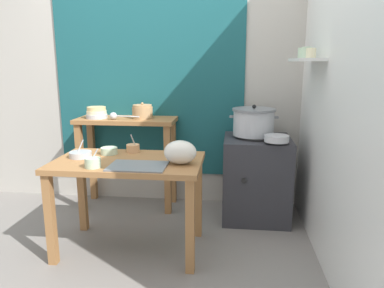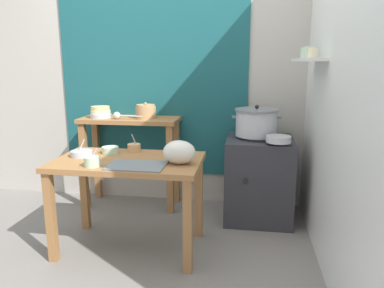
{
  "view_description": "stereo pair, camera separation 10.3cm",
  "coord_description": "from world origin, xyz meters",
  "px_view_note": "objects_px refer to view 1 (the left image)",
  "views": [
    {
      "loc": [
        0.7,
        -2.6,
        1.43
      ],
      "look_at": [
        0.39,
        0.12,
        0.82
      ],
      "focal_mm": 34.27,
      "sensor_mm": 36.0,
      "label": 1
    },
    {
      "loc": [
        0.8,
        -2.59,
        1.43
      ],
      "look_at": [
        0.39,
        0.12,
        0.82
      ],
      "focal_mm": 34.27,
      "sensor_mm": 36.0,
      "label": 2
    }
  ],
  "objects_px": {
    "clay_pot": "(142,112)",
    "bowl_stack_enamel": "(97,113)",
    "steamer_pot": "(254,122)",
    "prep_bowl_0": "(80,154)",
    "wide_pan": "(277,138)",
    "back_shelf_table": "(127,140)",
    "prep_bowl_3": "(93,162)",
    "ladle": "(115,116)",
    "stove_block": "(256,178)",
    "plastic_bag": "(180,152)",
    "prep_bowl_1": "(177,151)",
    "prep_table": "(129,174)",
    "prep_bowl_4": "(109,151)",
    "prep_bowl_2": "(133,148)",
    "serving_tray": "(138,166)"
  },
  "relations": [
    {
      "from": "clay_pot",
      "to": "bowl_stack_enamel",
      "type": "relative_size",
      "value": 0.97
    },
    {
      "from": "steamer_pot",
      "to": "prep_bowl_0",
      "type": "bearing_deg",
      "value": -151.6
    },
    {
      "from": "clay_pot",
      "to": "wide_pan",
      "type": "distance_m",
      "value": 1.3
    },
    {
      "from": "back_shelf_table",
      "to": "bowl_stack_enamel",
      "type": "height_order",
      "value": "bowl_stack_enamel"
    },
    {
      "from": "steamer_pot",
      "to": "prep_bowl_3",
      "type": "relative_size",
      "value": 3.33
    },
    {
      "from": "back_shelf_table",
      "to": "steamer_pot",
      "type": "distance_m",
      "value": 1.24
    },
    {
      "from": "bowl_stack_enamel",
      "to": "ladle",
      "type": "height_order",
      "value": "bowl_stack_enamel"
    },
    {
      "from": "stove_block",
      "to": "back_shelf_table",
      "type": "bearing_deg",
      "value": 174.11
    },
    {
      "from": "plastic_bag",
      "to": "prep_bowl_0",
      "type": "distance_m",
      "value": 0.79
    },
    {
      "from": "wide_pan",
      "to": "prep_bowl_1",
      "type": "xyz_separation_m",
      "value": [
        -0.8,
        -0.3,
        -0.06
      ]
    },
    {
      "from": "steamer_pot",
      "to": "ladle",
      "type": "xyz_separation_m",
      "value": [
        -1.3,
        0.01,
        0.03
      ]
    },
    {
      "from": "prep_table",
      "to": "wide_pan",
      "type": "xyz_separation_m",
      "value": [
        1.14,
        0.5,
        0.2
      ]
    },
    {
      "from": "back_shelf_table",
      "to": "prep_bowl_3",
      "type": "relative_size",
      "value": 7.3
    },
    {
      "from": "prep_bowl_3",
      "to": "prep_bowl_4",
      "type": "relative_size",
      "value": 1.0
    },
    {
      "from": "stove_block",
      "to": "prep_bowl_3",
      "type": "bearing_deg",
      "value": -140.97
    },
    {
      "from": "back_shelf_table",
      "to": "prep_bowl_2",
      "type": "relative_size",
      "value": 6.27
    },
    {
      "from": "steamer_pot",
      "to": "bowl_stack_enamel",
      "type": "relative_size",
      "value": 2.16
    },
    {
      "from": "prep_table",
      "to": "wide_pan",
      "type": "bearing_deg",
      "value": 23.73
    },
    {
      "from": "prep_table",
      "to": "prep_bowl_2",
      "type": "relative_size",
      "value": 7.18
    },
    {
      "from": "plastic_bag",
      "to": "prep_bowl_0",
      "type": "bearing_deg",
      "value": 173.51
    },
    {
      "from": "plastic_bag",
      "to": "bowl_stack_enamel",
      "type": "bearing_deg",
      "value": 136.92
    },
    {
      "from": "prep_bowl_2",
      "to": "steamer_pot",
      "type": "bearing_deg",
      "value": 27.51
    },
    {
      "from": "prep_table",
      "to": "back_shelf_table",
      "type": "distance_m",
      "value": 0.91
    },
    {
      "from": "ladle",
      "to": "prep_bowl_3",
      "type": "relative_size",
      "value": 2.26
    },
    {
      "from": "stove_block",
      "to": "plastic_bag",
      "type": "height_order",
      "value": "plastic_bag"
    },
    {
      "from": "serving_tray",
      "to": "plastic_bag",
      "type": "relative_size",
      "value": 1.71
    },
    {
      "from": "prep_bowl_3",
      "to": "clay_pot",
      "type": "bearing_deg",
      "value": 85.53
    },
    {
      "from": "bowl_stack_enamel",
      "to": "prep_bowl_3",
      "type": "height_order",
      "value": "bowl_stack_enamel"
    },
    {
      "from": "clay_pot",
      "to": "prep_bowl_3",
      "type": "height_order",
      "value": "clay_pot"
    },
    {
      "from": "back_shelf_table",
      "to": "bowl_stack_enamel",
      "type": "relative_size",
      "value": 4.74
    },
    {
      "from": "prep_bowl_3",
      "to": "prep_bowl_4",
      "type": "xyz_separation_m",
      "value": [
        -0.01,
        0.38,
        -0.01
      ]
    },
    {
      "from": "bowl_stack_enamel",
      "to": "prep_bowl_4",
      "type": "relative_size",
      "value": 1.53
    },
    {
      "from": "stove_block",
      "to": "prep_bowl_1",
      "type": "bearing_deg",
      "value": -141.0
    },
    {
      "from": "prep_bowl_2",
      "to": "wide_pan",
      "type": "bearing_deg",
      "value": 12.53
    },
    {
      "from": "ladle",
      "to": "plastic_bag",
      "type": "relative_size",
      "value": 1.27
    },
    {
      "from": "serving_tray",
      "to": "back_shelf_table",
      "type": "bearing_deg",
      "value": 110.34
    },
    {
      "from": "back_shelf_table",
      "to": "wide_pan",
      "type": "height_order",
      "value": "back_shelf_table"
    },
    {
      "from": "plastic_bag",
      "to": "prep_bowl_4",
      "type": "height_order",
      "value": "plastic_bag"
    },
    {
      "from": "prep_bowl_0",
      "to": "prep_bowl_1",
      "type": "height_order",
      "value": "prep_bowl_0"
    },
    {
      "from": "wide_pan",
      "to": "prep_bowl_1",
      "type": "relative_size",
      "value": 1.17
    },
    {
      "from": "prep_bowl_3",
      "to": "serving_tray",
      "type": "bearing_deg",
      "value": 10.01
    },
    {
      "from": "serving_tray",
      "to": "wide_pan",
      "type": "bearing_deg",
      "value": 33.37
    },
    {
      "from": "bowl_stack_enamel",
      "to": "prep_bowl_0",
      "type": "relative_size",
      "value": 1.2
    },
    {
      "from": "prep_table",
      "to": "ladle",
      "type": "height_order",
      "value": "ladle"
    },
    {
      "from": "prep_table",
      "to": "prep_bowl_4",
      "type": "height_order",
      "value": "prep_bowl_4"
    },
    {
      "from": "prep_bowl_2",
      "to": "ladle",
      "type": "bearing_deg",
      "value": 121.23
    },
    {
      "from": "clay_pot",
      "to": "ladle",
      "type": "relative_size",
      "value": 0.66
    },
    {
      "from": "bowl_stack_enamel",
      "to": "plastic_bag",
      "type": "height_order",
      "value": "bowl_stack_enamel"
    },
    {
      "from": "steamer_pot",
      "to": "prep_bowl_1",
      "type": "height_order",
      "value": "steamer_pot"
    },
    {
      "from": "ladle",
      "to": "prep_bowl_3",
      "type": "distance_m",
      "value": 1.02
    }
  ]
}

